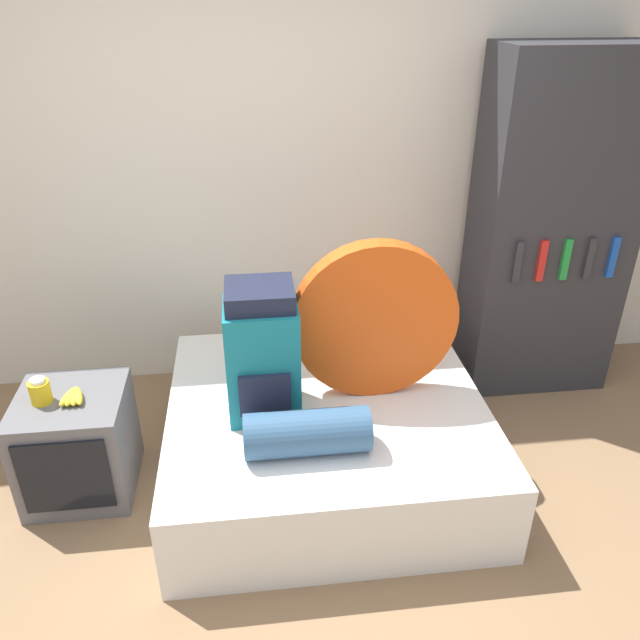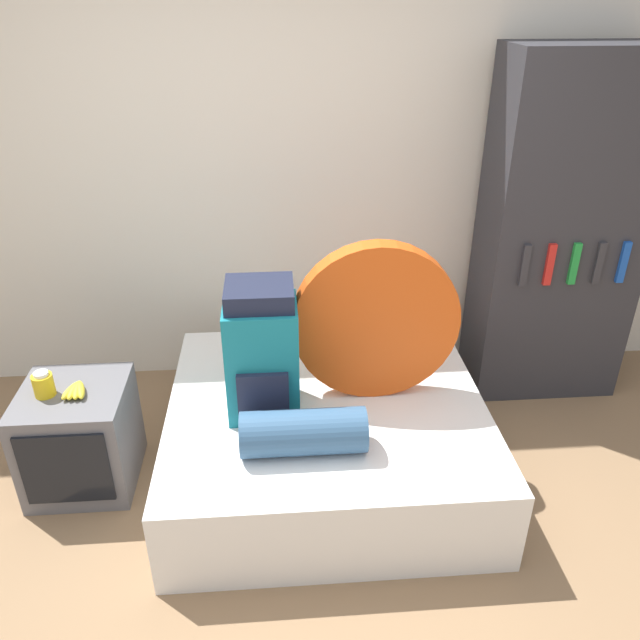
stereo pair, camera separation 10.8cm
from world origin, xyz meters
name	(u,v)px [view 1 (the left image)]	position (x,y,z in m)	size (l,w,h in m)	color
ground_plane	(292,610)	(0.00, 0.00, 0.00)	(16.00, 16.00, 0.00)	#846647
wall_back	(260,170)	(0.00, 1.86, 1.30)	(8.00, 0.05, 2.60)	silver
bed	(326,434)	(0.25, 0.83, 0.21)	(1.54, 1.46, 0.42)	white
backpack	(262,353)	(-0.05, 0.79, 0.74)	(0.33, 0.33, 0.65)	#14707F
tent_bag	(375,320)	(0.49, 0.90, 0.82)	(0.79, 0.11, 0.79)	#D14C14
sleeping_roll	(307,433)	(0.11, 0.47, 0.52)	(0.54, 0.20, 0.20)	#33567A
television	(78,444)	(-0.97, 0.84, 0.27)	(0.50, 0.51, 0.53)	#5B5B60
canister	(40,391)	(-1.07, 0.82, 0.59)	(0.10, 0.10, 0.12)	gold
banana_bunch	(73,396)	(-0.93, 0.82, 0.55)	(0.12, 0.15, 0.04)	yellow
bookshelf	(550,230)	(1.63, 1.54, 0.99)	(0.86, 0.45, 1.98)	#2D2D33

